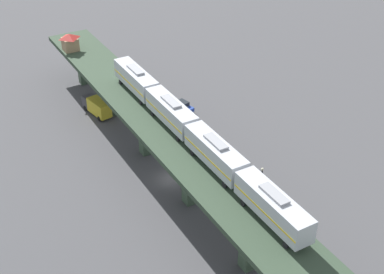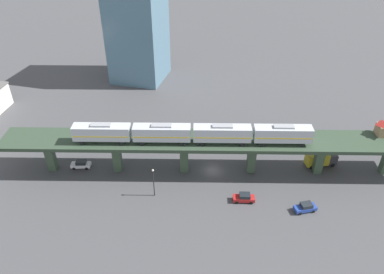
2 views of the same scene
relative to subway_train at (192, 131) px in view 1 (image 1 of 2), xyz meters
The scene contains 8 objects.
ground_plane 12.18m from the subway_train, 59.73° to the right, with size 400.00×400.00×0.00m, color #424244.
elevated_viaduct 6.36m from the subway_train, 60.36° to the right, with size 30.01×91.36×8.60m.
subway_train is the anchor object (origin of this frame).
signal_hut 41.80m from the subway_train, 71.04° to the right, with size 3.89×3.89×3.40m.
street_car_blue 27.23m from the subway_train, 102.19° to the right, with size 3.62×4.74×1.89m.
street_car_red 17.09m from the subway_train, 114.39° to the right, with size 2.71×4.69×1.89m.
delivery_truck 31.20m from the subway_train, 68.94° to the right, with size 4.97×7.49×3.20m.
street_lamp 12.61m from the subway_train, 146.16° to the left, with size 0.44×0.44×6.94m.
Camera 1 is at (15.34, 65.92, 51.46)m, focal length 50.00 mm.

